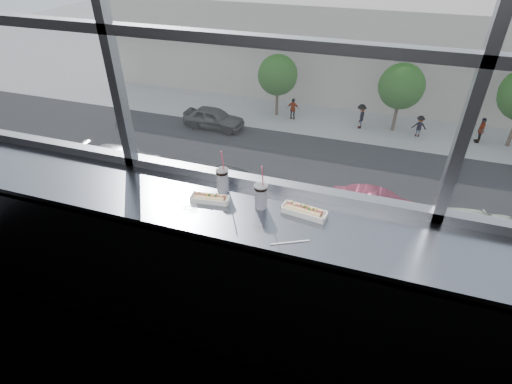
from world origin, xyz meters
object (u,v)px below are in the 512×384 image
(hotdog_tray_left, at_px, (210,198))
(car_near_a, at_px, (121,157))
(pedestrian_a, at_px, (293,107))
(soda_cup_left, at_px, (222,179))
(loose_straw, at_px, (290,242))
(car_near_c, at_px, (379,204))
(soda_cup_right, at_px, (261,195))
(car_far_a, at_px, (214,115))
(tree_center, at_px, (401,86))
(hotdog_tray_right, at_px, (304,211))
(pedestrian_d, at_px, (482,128))
(wrapper, at_px, (189,206))
(car_near_b, at_px, (235,178))
(pedestrian_c, at_px, (420,124))
(pedestrian_b, at_px, (361,114))
(car_near_d, at_px, (478,224))
(tree_left, at_px, (278,75))

(hotdog_tray_left, distance_m, car_near_a, 24.13)
(pedestrian_a, bearing_deg, soda_cup_left, 102.05)
(soda_cup_left, bearing_deg, loose_straw, -33.24)
(car_near_a, bearing_deg, car_near_c, -95.87)
(soda_cup_right, bearing_deg, car_far_a, 115.56)
(loose_straw, bearing_deg, tree_center, 59.94)
(car_near_a, bearing_deg, tree_center, -59.06)
(soda_cup_left, height_order, car_far_a, soda_cup_left)
(hotdog_tray_right, xyz_separation_m, pedestrian_d, (7.36, 28.13, -10.95))
(car_near_a, bearing_deg, pedestrian_d, -67.42)
(wrapper, bearing_deg, car_near_c, 83.96)
(car_near_b, height_order, car_near_c, car_near_c)
(soda_cup_left, distance_m, car_near_a, 24.09)
(tree_center, bearing_deg, hotdog_tray_left, -93.94)
(car_near_b, bearing_deg, soda_cup_left, -154.52)
(hotdog_tray_left, distance_m, loose_straw, 0.59)
(hotdog_tray_right, height_order, pedestrian_c, hotdog_tray_right)
(car_near_a, height_order, tree_center, tree_center)
(wrapper, xyz_separation_m, car_near_c, (1.73, 16.35, -10.93))
(pedestrian_b, bearing_deg, car_near_c, 10.63)
(hotdog_tray_right, bearing_deg, tree_center, 95.07)
(wrapper, height_order, car_near_a, wrapper)
(car_near_c, distance_m, pedestrian_b, 11.84)
(soda_cup_right, xyz_separation_m, car_near_a, (-14.40, 16.21, -11.01))
(car_near_d, bearing_deg, wrapper, 151.88)
(wrapper, distance_m, car_near_d, 20.78)
(hotdog_tray_left, xyz_separation_m, car_far_a, (-11.27, 24.25, -10.98))
(hotdog_tray_left, bearing_deg, car_near_c, 76.34)
(car_far_a, xyz_separation_m, tree_center, (13.21, 4.00, 2.37))
(pedestrian_a, bearing_deg, tree_left, -15.24)
(soda_cup_right, bearing_deg, soda_cup_left, 162.30)
(car_far_a, xyz_separation_m, pedestrian_c, (15.02, 3.54, -0.13))
(car_near_b, bearing_deg, tree_center, -31.18)
(hotdog_tray_left, relative_size, hotdog_tray_right, 0.88)
(wrapper, height_order, tree_left, wrapper)
(hotdog_tray_left, distance_m, soda_cup_right, 0.32)
(hotdog_tray_right, bearing_deg, loose_straw, -85.37)
(car_near_b, bearing_deg, car_near_c, -86.31)
(car_near_d, bearing_deg, soda_cup_left, 151.97)
(loose_straw, relative_size, tree_center, 0.04)
(tree_left, bearing_deg, hotdog_tray_left, -75.38)
(car_near_a, bearing_deg, soda_cup_left, -144.65)
(pedestrian_a, distance_m, pedestrian_b, 5.34)
(car_near_d, bearing_deg, car_near_c, 83.58)
(soda_cup_left, height_order, tree_left, soda_cup_left)
(pedestrian_a, bearing_deg, hotdog_tray_left, 101.93)
(car_near_a, height_order, car_far_a, car_near_a)
(hotdog_tray_left, height_order, hotdog_tray_right, hotdog_tray_right)
(pedestrian_c, distance_m, pedestrian_d, 4.20)
(wrapper, height_order, car_near_d, wrapper)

